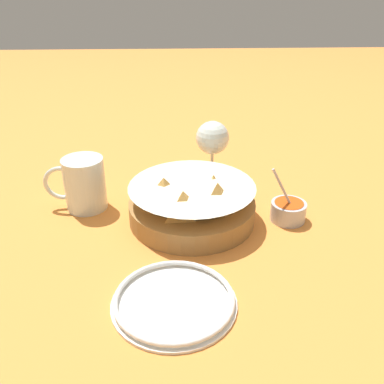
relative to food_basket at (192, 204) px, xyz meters
The scene contains 6 objects.
ground_plane 0.06m from the food_basket, 45.84° to the left, with size 4.00×4.00×0.00m, color orange.
food_basket is the anchor object (origin of this frame).
sauce_cup 0.19m from the food_basket, behind, with size 0.07×0.07×0.11m.
wine_glass 0.20m from the food_basket, 106.43° to the right, with size 0.07×0.07×0.14m.
beer_mug 0.22m from the food_basket, 15.51° to the right, with size 0.12×0.08×0.11m.
side_plate 0.24m from the food_basket, 81.45° to the left, with size 0.19×0.19×0.01m.
Camera 1 is at (-0.01, 0.68, 0.44)m, focal length 40.00 mm.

